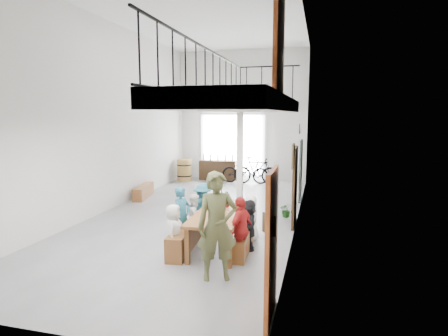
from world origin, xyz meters
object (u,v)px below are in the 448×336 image
(bench_inner, at_px, (187,235))
(serving_counter, at_px, (218,170))
(tasting_table, at_px, (220,215))
(bicycle_near, at_px, (245,171))
(host_standing, at_px, (217,226))
(oak_barrel, at_px, (184,170))
(side_bench, at_px, (144,192))

(bench_inner, bearing_deg, serving_counter, 95.54)
(tasting_table, distance_m, bicycle_near, 7.60)
(bench_inner, relative_size, host_standing, 1.14)
(tasting_table, relative_size, host_standing, 1.27)
(oak_barrel, relative_size, serving_counter, 0.58)
(bicycle_near, bearing_deg, host_standing, -170.20)
(host_standing, bearing_deg, bench_inner, 105.02)
(bench_inner, bearing_deg, host_standing, -58.35)
(host_standing, xyz_separation_m, bicycle_near, (-1.31, 9.01, -0.43))
(bench_inner, relative_size, oak_barrel, 2.30)
(tasting_table, relative_size, oak_barrel, 2.57)
(tasting_table, xyz_separation_m, bicycle_near, (-0.96, 7.53, -0.19))
(bench_inner, xyz_separation_m, side_bench, (-3.08, 4.09, -0.04))
(host_standing, bearing_deg, side_bench, 105.04)
(bench_inner, relative_size, side_bench, 1.44)
(serving_counter, distance_m, host_standing, 9.89)
(tasting_table, distance_m, oak_barrel, 8.22)
(tasting_table, relative_size, side_bench, 1.61)
(tasting_table, height_order, bench_inner, tasting_table)
(oak_barrel, bearing_deg, tasting_table, -64.19)
(bench_inner, relative_size, bicycle_near, 1.10)
(serving_counter, height_order, bicycle_near, bicycle_near)
(bench_inner, distance_m, bicycle_near, 7.60)
(serving_counter, relative_size, host_standing, 0.85)
(oak_barrel, bearing_deg, side_bench, -93.77)
(oak_barrel, distance_m, host_standing, 9.71)
(side_bench, xyz_separation_m, bicycle_near, (2.83, 3.51, 0.30))
(tasting_table, bearing_deg, side_bench, 131.15)
(side_bench, bearing_deg, tasting_table, -46.67)
(host_standing, bearing_deg, tasting_table, 81.25)
(oak_barrel, relative_size, bicycle_near, 0.48)
(oak_barrel, xyz_separation_m, serving_counter, (1.30, 0.65, -0.04))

